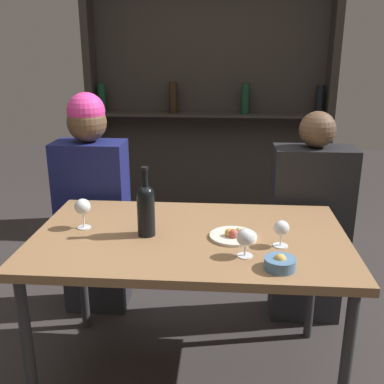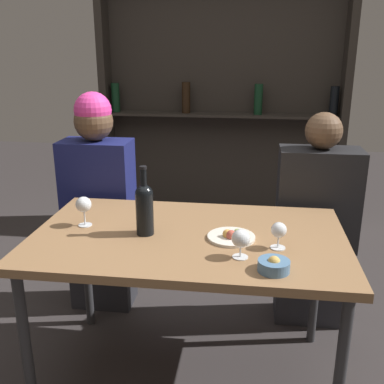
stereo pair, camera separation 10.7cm
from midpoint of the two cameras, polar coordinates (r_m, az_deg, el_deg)
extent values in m
plane|color=#332D2D|center=(2.30, 1.01, -22.13)|extent=(10.00, 10.00, 0.00)
cube|color=olive|center=(1.92, 1.12, -5.89)|extent=(1.33, 0.80, 0.04)
cylinder|color=#2D2D30|center=(1.98, -18.81, -18.28)|extent=(0.04, 0.04, 0.69)
cylinder|color=#2D2D30|center=(1.86, 19.95, -21.16)|extent=(0.04, 0.04, 0.69)
cylinder|color=#2D2D30|center=(2.51, -12.03, -9.42)|extent=(0.04, 0.04, 0.69)
cylinder|color=#2D2D30|center=(2.41, 16.70, -10.99)|extent=(0.04, 0.04, 0.69)
cube|color=#28231E|center=(3.79, 4.69, 11.65)|extent=(1.92, 0.02, 2.13)
cube|color=#28231E|center=(3.85, -10.07, 11.55)|extent=(0.06, 0.18, 2.13)
cube|color=#28231E|center=(3.76, 19.62, 10.63)|extent=(0.06, 0.18, 2.13)
cube|color=#28231E|center=(3.70, 4.56, 9.72)|extent=(1.84, 0.18, 0.02)
cylinder|color=black|center=(3.82, -8.88, 11.77)|extent=(0.07, 0.07, 0.24)
cylinder|color=black|center=(3.71, 0.08, 11.89)|extent=(0.07, 0.07, 0.25)
cylinder|color=black|center=(3.68, 9.27, 11.55)|extent=(0.07, 0.07, 0.24)
cylinder|color=black|center=(3.73, 18.40, 10.88)|extent=(0.07, 0.07, 0.23)
cylinder|color=black|center=(1.89, -4.42, -2.81)|extent=(0.07, 0.07, 0.18)
sphere|color=black|center=(1.86, -4.48, -0.21)|extent=(0.07, 0.07, 0.07)
cylinder|color=black|center=(1.84, -4.52, 1.34)|extent=(0.03, 0.03, 0.10)
cylinder|color=black|center=(1.83, -4.57, 3.09)|extent=(0.03, 0.03, 0.01)
cylinder|color=silver|center=(1.83, 12.49, -6.94)|extent=(0.06, 0.06, 0.00)
cylinder|color=silver|center=(1.82, 12.56, -6.06)|extent=(0.01, 0.01, 0.06)
sphere|color=silver|center=(1.80, 12.66, -4.74)|extent=(0.06, 0.06, 0.06)
cylinder|color=silver|center=(1.73, 7.91, -8.19)|extent=(0.06, 0.06, 0.00)
cylinder|color=silver|center=(1.72, 7.96, -7.31)|extent=(0.01, 0.01, 0.06)
sphere|color=silver|center=(1.70, 8.03, -5.88)|extent=(0.07, 0.07, 0.07)
cylinder|color=silver|center=(2.05, -11.96, -4.13)|extent=(0.06, 0.06, 0.00)
cylinder|color=silver|center=(2.03, -12.04, -3.09)|extent=(0.01, 0.01, 0.08)
sphere|color=silver|center=(2.01, -12.14, -1.57)|extent=(0.07, 0.07, 0.07)
cylinder|color=silver|center=(1.88, 6.64, -5.73)|extent=(0.20, 0.20, 0.01)
sphere|color=gold|center=(1.86, 6.61, -5.55)|extent=(0.02, 0.02, 0.02)
sphere|color=gold|center=(1.87, 6.15, -5.34)|extent=(0.04, 0.04, 0.04)
sphere|color=gold|center=(1.87, 6.65, -5.41)|extent=(0.03, 0.03, 0.03)
sphere|color=#B74C3D|center=(1.86, 6.64, -5.47)|extent=(0.04, 0.04, 0.04)
sphere|color=#99B256|center=(1.90, 7.40, -5.08)|extent=(0.03, 0.03, 0.03)
cylinder|color=#4C7299|center=(1.64, 12.20, -9.17)|extent=(0.11, 0.11, 0.04)
sphere|color=gold|center=(1.64, 12.23, -8.73)|extent=(0.05, 0.05, 0.05)
cube|color=#26262B|center=(2.75, -10.07, -9.49)|extent=(0.35, 0.22, 0.45)
cube|color=navy|center=(2.56, -10.68, 0.44)|extent=(0.39, 0.22, 0.54)
sphere|color=brown|center=(2.47, -11.19, 8.79)|extent=(0.21, 0.21, 0.21)
sphere|color=#EA3893|center=(2.47, -11.27, 10.11)|extent=(0.20, 0.20, 0.20)
cube|color=#26262B|center=(2.67, 15.89, -10.86)|extent=(0.38, 0.22, 0.45)
cube|color=black|center=(2.47, 16.86, -0.81)|extent=(0.42, 0.22, 0.53)
sphere|color=brown|center=(2.39, 17.64, 7.41)|extent=(0.19, 0.19, 0.19)
camera|label=1|loc=(0.05, -88.45, 0.51)|focal=42.00mm
camera|label=2|loc=(0.05, 91.55, -0.51)|focal=42.00mm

